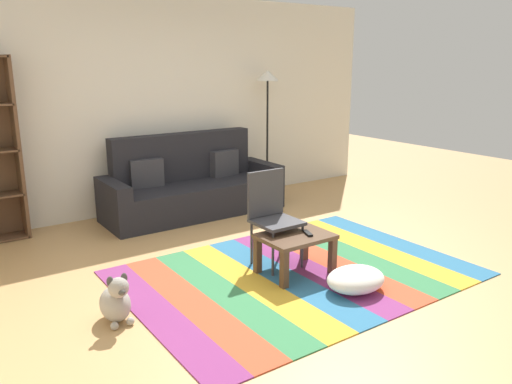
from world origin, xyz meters
name	(u,v)px	position (x,y,z in m)	size (l,w,h in m)	color
ground_plane	(276,266)	(0.00, 0.00, 0.00)	(14.00, 14.00, 0.00)	tan
back_wall	(158,104)	(0.00, 2.55, 1.35)	(6.80, 0.10, 2.70)	silver
rug	(296,273)	(0.05, -0.24, 0.00)	(3.04, 2.17, 0.01)	#843370
couch	(192,187)	(0.17, 2.02, 0.34)	(2.26, 0.80, 1.00)	black
coffee_table	(295,242)	(0.04, -0.23, 0.30)	(0.63, 0.48, 0.37)	#513826
pouf	(356,279)	(0.23, -0.81, 0.11)	(0.53, 0.42, 0.20)	white
dog	(116,301)	(-1.61, -0.15, 0.16)	(0.22, 0.35, 0.40)	#9E998E
standing_lamp	(268,92)	(1.52, 2.24, 1.47)	(0.32, 0.32, 1.77)	black
tv_remote	(308,233)	(0.13, -0.28, 0.39)	(0.04, 0.15, 0.02)	black
folding_chair	(271,210)	(0.00, 0.09, 0.53)	(0.40, 0.40, 0.90)	#38383D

